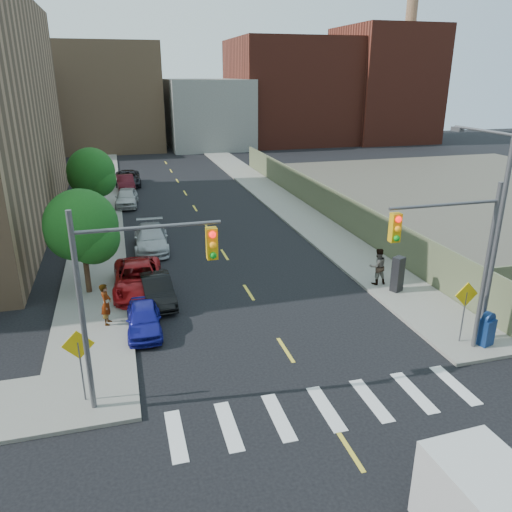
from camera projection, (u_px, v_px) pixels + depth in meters
ground at (381, 500)px, 13.35m from camera, size 160.00×160.00×0.00m
sidewalk_nw at (101, 189)px, 48.93m from camera, size 3.50×73.00×0.15m
sidewalk_ne at (254, 181)px, 52.82m from camera, size 3.50×73.00×0.15m
fence_north at (319, 197)px, 40.67m from camera, size 0.12×44.00×2.50m
gravel_lot at (490, 193)px, 47.52m from camera, size 36.00×42.00×0.06m
bg_bldg_midwest at (111, 97)px, 74.42m from camera, size 14.00×16.00×15.00m
bg_bldg_center at (207, 113)px, 76.99m from camera, size 12.00×16.00×10.00m
bg_bldg_east at (289, 92)px, 81.28m from camera, size 18.00×18.00×16.00m
bg_bldg_fareast at (383, 85)px, 83.14m from camera, size 14.00×16.00×18.00m
smokestack at (408, 53)px, 82.43m from camera, size 1.80×1.80×28.00m
signal_nw at (129, 283)px, 15.72m from camera, size 4.59×0.30×7.00m
signal_ne at (456, 249)px, 18.72m from camera, size 4.59×0.30×7.00m
streetlight_ne at (492, 221)px, 19.86m from camera, size 0.25×3.70×9.00m
warn_sign_nw at (79, 353)px, 16.59m from camera, size 1.06×0.06×2.83m
warn_sign_ne at (465, 301)px, 20.35m from camera, size 1.06×0.06×2.83m
warn_sign_midwest at (92, 235)px, 28.80m from camera, size 1.06×0.06×2.83m
tree_west_near at (82, 230)px, 24.66m from camera, size 3.66×3.64×5.52m
tree_west_far at (91, 174)px, 38.24m from camera, size 3.66×3.64×5.52m
parked_car_blue at (144, 318)px, 21.90m from camera, size 1.59×3.73×1.26m
parked_car_black at (157, 290)px, 24.70m from camera, size 1.67×4.13×1.34m
parked_car_red at (138, 278)px, 25.86m from camera, size 2.67×5.49×1.50m
parked_car_silver at (151, 238)px, 32.14m from camera, size 2.36×5.28×1.51m
parked_car_white at (127, 197)px, 42.77m from camera, size 2.21×4.62×1.52m
parked_car_maroon at (125, 183)px, 48.57m from camera, size 1.84×4.62×1.49m
parked_car_grey at (128, 178)px, 50.81m from camera, size 2.52×5.34×1.47m
mailbox at (487, 329)px, 20.50m from camera, size 0.72×0.62×1.48m
payphone at (398, 274)px, 25.54m from camera, size 0.69×0.64×1.85m
pedestrian_west at (106, 304)px, 22.14m from camera, size 0.58×0.77×1.93m
pedestrian_east at (378, 266)px, 26.41m from camera, size 0.96×0.75×1.98m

